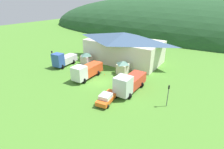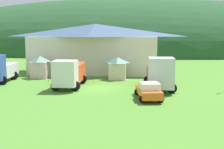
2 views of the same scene
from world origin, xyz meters
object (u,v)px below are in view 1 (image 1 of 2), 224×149
(depot_building, at_px, (124,47))
(traffic_cone_near_pickup, at_px, (86,69))
(tow_truck_silver, at_px, (129,83))
(traffic_cone_mid_row, at_px, (104,75))
(heavy_rig_white, at_px, (86,71))
(play_shed_cream, at_px, (123,67))
(play_shed_pink, at_px, (86,58))
(traffic_light_east, at_px, (168,94))
(service_pickup_orange, at_px, (107,98))
(traffic_light_west, at_px, (53,58))
(box_truck_blue, at_px, (63,59))

(depot_building, height_order, traffic_cone_near_pickup, depot_building)
(tow_truck_silver, bearing_deg, traffic_cone_mid_row, -115.13)
(heavy_rig_white, height_order, traffic_cone_mid_row, heavy_rig_white)
(depot_building, distance_m, play_shed_cream, 9.05)
(traffic_cone_near_pickup, bearing_deg, play_shed_pink, 127.00)
(heavy_rig_white, xyz_separation_m, traffic_cone_near_pickup, (-3.74, 3.95, -1.71))
(play_shed_cream, bearing_deg, traffic_cone_near_pickup, -164.58)
(play_shed_cream, xyz_separation_m, traffic_light_east, (12.43, -7.65, 0.73))
(traffic_cone_near_pickup, bearing_deg, play_shed_cream, 15.42)
(heavy_rig_white, relative_size, tow_truck_silver, 0.95)
(tow_truck_silver, distance_m, traffic_cone_near_pickup, 14.79)
(heavy_rig_white, xyz_separation_m, service_pickup_orange, (8.97, -5.43, -0.89))
(traffic_cone_near_pickup, relative_size, traffic_cone_mid_row, 1.27)
(heavy_rig_white, bearing_deg, tow_truck_silver, 86.81)
(tow_truck_silver, distance_m, traffic_light_west, 21.19)
(depot_building, relative_size, traffic_light_west, 4.89)
(box_truck_blue, xyz_separation_m, traffic_light_west, (-1.15, -2.25, 0.88))
(depot_building, xyz_separation_m, play_shed_pink, (-6.72, -7.46, -2.38))
(traffic_cone_mid_row, bearing_deg, traffic_light_west, -165.96)
(depot_building, distance_m, box_truck_blue, 15.88)
(tow_truck_silver, xyz_separation_m, traffic_cone_near_pickup, (-14.04, 4.28, -1.82))
(play_shed_cream, relative_size, heavy_rig_white, 0.39)
(service_pickup_orange, xyz_separation_m, traffic_light_east, (8.58, 4.18, 1.46))
(play_shed_pink, xyz_separation_m, box_truck_blue, (-3.97, -4.07, 0.11))
(traffic_cone_near_pickup, bearing_deg, traffic_light_east, -13.75)
(box_truck_blue, distance_m, traffic_cone_mid_row, 11.98)
(traffic_light_west, bearing_deg, heavy_rig_white, -1.54)
(play_shed_cream, height_order, box_truck_blue, box_truck_blue)
(play_shed_cream, height_order, traffic_cone_near_pickup, play_shed_cream)
(play_shed_cream, bearing_deg, depot_building, 118.39)
(traffic_cone_near_pickup, height_order, traffic_cone_mid_row, traffic_cone_near_pickup)
(tow_truck_silver, xyz_separation_m, traffic_light_east, (7.24, -0.93, 0.47))
(traffic_light_east, height_order, traffic_cone_near_pickup, traffic_light_east)
(play_shed_pink, relative_size, heavy_rig_white, 0.40)
(traffic_cone_near_pickup, bearing_deg, box_truck_blue, -166.72)
(depot_building, height_order, box_truck_blue, depot_building)
(traffic_light_east, height_order, traffic_cone_mid_row, traffic_light_east)
(traffic_cone_near_pickup, bearing_deg, heavy_rig_white, -46.64)
(service_pickup_orange, bearing_deg, heavy_rig_white, -129.33)
(play_shed_cream, distance_m, traffic_light_west, 17.14)
(service_pickup_orange, distance_m, traffic_cone_near_pickup, 15.82)
(play_shed_pink, bearing_deg, play_shed_cream, -1.15)
(play_shed_cream, relative_size, service_pickup_orange, 0.60)
(traffic_light_east, xyz_separation_m, traffic_cone_mid_row, (-15.44, 4.79, -2.29))
(tow_truck_silver, bearing_deg, service_pickup_orange, -14.63)
(tow_truck_silver, bearing_deg, heavy_rig_white, -91.75)
(play_shed_cream, xyz_separation_m, service_pickup_orange, (3.85, -11.83, -0.73))
(play_shed_cream, bearing_deg, box_truck_blue, -165.43)
(heavy_rig_white, xyz_separation_m, traffic_light_east, (17.55, -1.25, 0.57))
(tow_truck_silver, relative_size, traffic_cone_near_pickup, 13.85)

